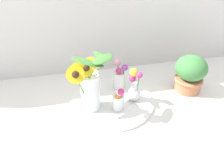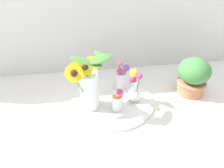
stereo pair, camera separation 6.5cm
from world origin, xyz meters
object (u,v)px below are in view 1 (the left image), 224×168
object	(u,v)px
serving_tray	(112,101)
mason_jar_sunflowers	(90,85)
vase_small_center	(119,100)
vase_bulb_right	(134,88)
potted_plant	(190,73)
vase_small_back	(119,77)

from	to	relation	value
serving_tray	mason_jar_sunflowers	xyz separation A→B (m)	(-0.12, -0.04, 0.15)
vase_small_center	vase_bulb_right	world-z (taller)	vase_bulb_right
serving_tray	vase_small_center	bearing A→B (deg)	-77.49
serving_tray	potted_plant	bearing A→B (deg)	3.41
vase_small_center	serving_tray	bearing A→B (deg)	102.51
vase_small_back	potted_plant	world-z (taller)	potted_plant
mason_jar_sunflowers	vase_small_back	world-z (taller)	mason_jar_sunflowers
mason_jar_sunflowers	potted_plant	size ratio (longest dim) A/B	1.50
mason_jar_sunflowers	vase_small_back	xyz separation A→B (m)	(0.19, 0.15, -0.07)
serving_tray	vase_small_back	size ratio (longest dim) A/B	2.54
serving_tray	vase_small_center	size ratio (longest dim) A/B	3.25
vase_small_center	potted_plant	size ratio (longest dim) A/B	0.63
mason_jar_sunflowers	vase_bulb_right	size ratio (longest dim) A/B	1.72
vase_small_back	serving_tray	bearing A→B (deg)	-121.11
vase_small_center	vase_bulb_right	bearing A→B (deg)	31.75
vase_bulb_right	potted_plant	distance (m)	0.35
serving_tray	vase_bulb_right	world-z (taller)	vase_bulb_right
vase_small_center	vase_small_back	distance (m)	0.20
vase_small_back	potted_plant	distance (m)	0.40
serving_tray	vase_bulb_right	bearing A→B (deg)	-7.92
serving_tray	potted_plant	distance (m)	0.47
vase_small_back	potted_plant	bearing A→B (deg)	-12.04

